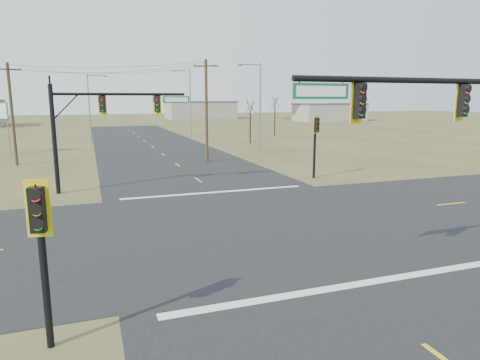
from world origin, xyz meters
The scene contains 18 objects.
ground centered at (0.00, 0.00, 0.00)m, with size 320.00×320.00×0.00m, color brown.
road_ew centered at (0.00, 0.00, 0.01)m, with size 160.00×14.00×0.02m, color black.
road_ns centered at (0.00, 0.00, 0.01)m, with size 14.00×160.00×0.02m, color black.
stop_bar_near centered at (0.00, -7.50, 0.03)m, with size 12.00×0.40×0.01m, color silver.
stop_bar_far centered at (0.00, 7.50, 0.03)m, with size 12.00×0.40×0.01m, color silver.
mast_arm_near centered at (4.51, -7.50, 5.20)m, with size 10.35×0.56×7.15m.
mast_arm_far centered at (-6.53, 10.62, 4.98)m, with size 8.84×0.59×6.88m.
pedestal_signal_ne centered at (8.61, 9.90, 3.43)m, with size 0.65×0.57×4.77m.
pedestal_signal_sw centered at (-8.67, -8.15, 3.10)m, with size 0.63×0.54×4.22m.
utility_pole_near centered at (3.08, 20.89, 4.97)m, with size 2.22×0.98×9.57m.
utility_pole_far centered at (-13.88, 24.72, 4.76)m, with size 2.11×0.97×9.13m.
streetlight_a centered at (10.50, 26.30, 5.53)m, with size 2.76×0.42×9.85m.
streetlight_b centered at (8.07, 50.41, 5.95)m, with size 2.96×0.33×10.60m.
streetlight_c centered at (-7.06, 41.19, 5.14)m, with size 2.55×0.26×9.16m.
bare_tree_c centered at (13.23, 36.03, 5.07)m, with size 2.78×2.78×6.46m.
bare_tree_d centered at (21.37, 46.14, 5.70)m, with size 3.26×3.26×7.07m.
warehouse_mid centered at (25.00, 110.00, 2.50)m, with size 20.00×12.00×5.00m, color #9F9A8D.
warehouse_right centered at (55.00, 85.00, 2.25)m, with size 18.00×10.00×4.50m, color #9F9A8D.
Camera 1 is at (-7.46, -18.55, 5.98)m, focal length 32.00 mm.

